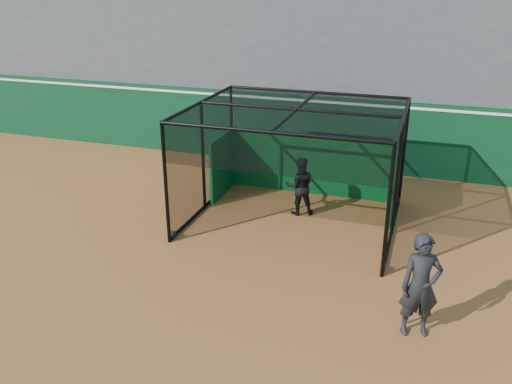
% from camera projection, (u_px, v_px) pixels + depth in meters
% --- Properties ---
extents(ground, '(120.00, 120.00, 0.00)m').
position_uv_depth(ground, '(226.00, 281.00, 12.13)').
color(ground, brown).
rests_on(ground, ground).
extents(outfield_wall, '(50.00, 0.50, 2.50)m').
position_uv_depth(outfield_wall, '(313.00, 129.00, 19.12)').
color(outfield_wall, '#09361B').
rests_on(outfield_wall, ground).
extents(grandstand, '(50.00, 7.85, 8.95)m').
position_uv_depth(grandstand, '(338.00, 26.00, 21.25)').
color(grandstand, '#4C4C4F').
rests_on(grandstand, ground).
extents(batting_cage, '(5.46, 4.65, 3.15)m').
position_uv_depth(batting_cage, '(295.00, 167.00, 14.55)').
color(batting_cage, black).
rests_on(batting_cage, ground).
extents(batter, '(0.99, 0.89, 1.68)m').
position_uv_depth(batter, '(300.00, 186.00, 15.27)').
color(batter, black).
rests_on(batter, ground).
extents(on_deck_player, '(0.88, 0.71, 2.08)m').
position_uv_depth(on_deck_player, '(420.00, 286.00, 10.02)').
color(on_deck_player, black).
rests_on(on_deck_player, ground).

